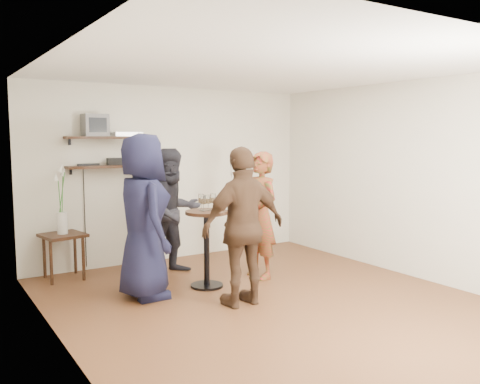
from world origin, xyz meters
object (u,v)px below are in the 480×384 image
at_px(person_brown, 244,227).
at_px(dvd_deck, 127,134).
at_px(person_plaid, 260,215).
at_px(person_navy, 143,216).
at_px(drinks_table, 207,238).
at_px(crt_monitor, 95,125).
at_px(side_table, 63,241).
at_px(radio, 115,161).
at_px(person_dark, 173,211).

bearing_deg(person_brown, dvd_deck, -79.92).
distance_m(dvd_deck, person_plaid, 2.22).
bearing_deg(person_plaid, person_navy, -91.37).
height_order(drinks_table, person_navy, person_navy).
xyz_separation_m(dvd_deck, drinks_table, (0.45, -1.49, -1.28)).
bearing_deg(crt_monitor, person_plaid, -40.97).
xyz_separation_m(crt_monitor, side_table, (-0.51, -0.17, -1.51)).
relative_size(person_plaid, person_navy, 0.88).
bearing_deg(side_table, dvd_deck, 10.28).
height_order(dvd_deck, person_navy, dvd_deck).
distance_m(dvd_deck, drinks_table, 2.02).
height_order(crt_monitor, person_navy, crt_monitor).
distance_m(radio, person_navy, 1.58).
bearing_deg(drinks_table, person_navy, 177.74).
bearing_deg(dvd_deck, side_table, -169.72).
height_order(side_table, drinks_table, drinks_table).
bearing_deg(side_table, person_plaid, -30.49).
xyz_separation_m(side_table, drinks_table, (1.41, -1.32, 0.11)).
bearing_deg(person_dark, dvd_deck, 114.33).
xyz_separation_m(side_table, person_brown, (1.44, -2.13, 0.38)).
distance_m(dvd_deck, side_table, 1.71).
distance_m(person_dark, person_brown, 1.62).
xyz_separation_m(person_navy, person_brown, (0.83, -0.84, -0.07)).
distance_m(crt_monitor, person_dark, 1.59).
bearing_deg(radio, person_brown, -74.25).
distance_m(radio, side_table, 1.30).
xyz_separation_m(person_plaid, person_brown, (-0.79, -0.82, 0.05)).
xyz_separation_m(drinks_table, person_navy, (-0.81, 0.03, 0.34)).
bearing_deg(person_navy, dvd_deck, -11.61).
relative_size(crt_monitor, person_brown, 0.18).
distance_m(crt_monitor, side_table, 1.61).
relative_size(dvd_deck, side_table, 0.66).
bearing_deg(side_table, person_dark, -20.72).
bearing_deg(side_table, person_navy, -64.81).
distance_m(drinks_table, person_plaid, 0.84).
distance_m(dvd_deck, person_brown, 2.56).
bearing_deg(person_dark, person_plaid, -47.17).
bearing_deg(dvd_deck, drinks_table, -73.24).
height_order(radio, person_plaid, person_plaid).
bearing_deg(crt_monitor, side_table, -161.21).
relative_size(dvd_deck, person_plaid, 0.24).
bearing_deg(dvd_deck, person_brown, -78.46).
height_order(person_plaid, person_dark, person_dark).
relative_size(dvd_deck, radio, 1.82).
distance_m(person_navy, person_brown, 1.19).
distance_m(radio, drinks_table, 1.85).
bearing_deg(person_dark, drinks_table, -90.00).
xyz_separation_m(crt_monitor, person_dark, (0.83, -0.68, -1.16)).
xyz_separation_m(drinks_table, person_dark, (-0.07, 0.81, 0.24)).
bearing_deg(person_plaid, radio, -136.38).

